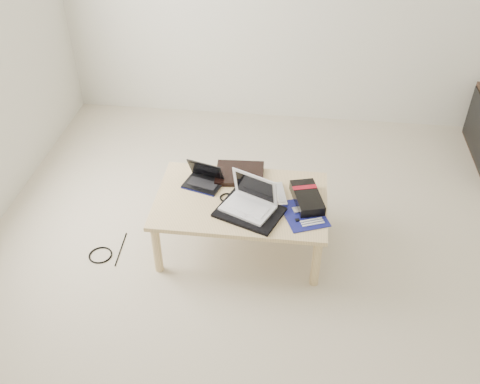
# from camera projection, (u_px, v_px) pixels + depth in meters

# --- Properties ---
(ground) EXTENTS (4.00, 4.00, 0.00)m
(ground) POSITION_uv_depth(u_px,v_px,m) (272.00, 269.00, 3.49)
(ground) COLOR beige
(ground) RESTS_ON ground
(room_shell) EXTENTS (4.20, 4.20, 2.70)m
(room_shell) POSITION_uv_depth(u_px,v_px,m) (286.00, 15.00, 2.45)
(room_shell) COLOR beige
(room_shell) RESTS_ON ground
(coffee_table) EXTENTS (1.10, 0.70, 0.40)m
(coffee_table) POSITION_uv_depth(u_px,v_px,m) (241.00, 205.00, 3.46)
(coffee_table) COLOR #E5C28A
(coffee_table) RESTS_ON ground
(book) EXTENTS (0.34, 0.29, 0.03)m
(book) POSITION_uv_depth(u_px,v_px,m) (240.00, 173.00, 3.62)
(book) COLOR black
(book) RESTS_ON coffee_table
(netbook) EXTENTS (0.28, 0.24, 0.17)m
(netbook) POSITION_uv_depth(u_px,v_px,m) (204.00, 180.00, 3.53)
(netbook) COLOR black
(netbook) RESTS_ON coffee_table
(tablet) EXTENTS (0.26, 0.23, 0.01)m
(tablet) POSITION_uv_depth(u_px,v_px,m) (248.00, 194.00, 3.45)
(tablet) COLOR black
(tablet) RESTS_ON coffee_table
(remote) EXTENTS (0.10, 0.24, 0.02)m
(remote) POSITION_uv_depth(u_px,v_px,m) (281.00, 194.00, 3.45)
(remote) COLOR silver
(remote) RESTS_ON coffee_table
(neoprene_sleeve) EXTENTS (0.46, 0.41, 0.02)m
(neoprene_sleeve) POSITION_uv_depth(u_px,v_px,m) (249.00, 212.00, 3.31)
(neoprene_sleeve) COLOR black
(neoprene_sleeve) RESTS_ON coffee_table
(white_laptop) EXTENTS (0.37, 0.32, 0.22)m
(white_laptop) POSITION_uv_depth(u_px,v_px,m) (250.00, 201.00, 3.31)
(white_laptop) COLOR silver
(white_laptop) RESTS_ON neoprene_sleeve
(motherboard) EXTENTS (0.34, 0.37, 0.01)m
(motherboard) POSITION_uv_depth(u_px,v_px,m) (304.00, 214.00, 3.30)
(motherboard) COLOR #0C0F4E
(motherboard) RESTS_ON coffee_table
(gpu_box) EXTENTS (0.23, 0.34, 0.07)m
(gpu_box) POSITION_uv_depth(u_px,v_px,m) (307.00, 198.00, 3.38)
(gpu_box) COLOR black
(gpu_box) RESTS_ON coffee_table
(cable_coil) EXTENTS (0.10, 0.10, 0.01)m
(cable_coil) POSITION_uv_depth(u_px,v_px,m) (227.00, 198.00, 3.43)
(cable_coil) COLOR black
(cable_coil) RESTS_ON coffee_table
(floor_cable_coil) EXTENTS (0.20, 0.20, 0.01)m
(floor_cable_coil) POSITION_uv_depth(u_px,v_px,m) (100.00, 255.00, 3.58)
(floor_cable_coil) COLOR black
(floor_cable_coil) RESTS_ON ground
(floor_cable_trail) EXTENTS (0.02, 0.32, 0.01)m
(floor_cable_trail) POSITION_uv_depth(u_px,v_px,m) (121.00, 249.00, 3.63)
(floor_cable_trail) COLOR black
(floor_cable_trail) RESTS_ON ground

